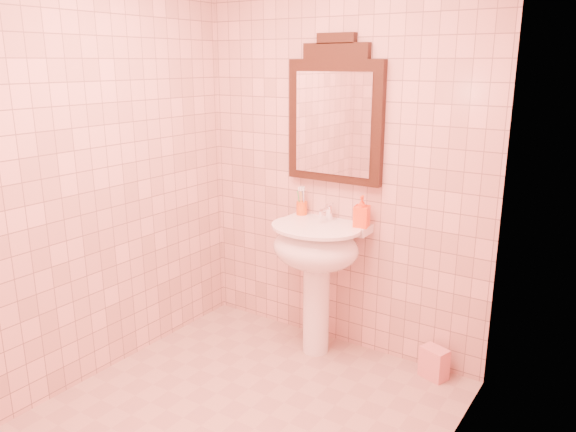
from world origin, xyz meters
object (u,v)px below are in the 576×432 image
Objects in this scene: towel at (434,363)px; toothbrush_cup at (302,208)px; mirror at (335,115)px; soap_dispenser at (362,211)px; pedestal_sink at (316,256)px.

toothbrush_cup is at bearing 177.40° from towel.
towel is (0.76, -0.08, -1.43)m from mirror.
soap_dispenser reaches higher than toothbrush_cup.
mirror is at bearing 90.00° from pedestal_sink.
soap_dispenser is at bearing -15.66° from mirror.
toothbrush_cup is at bearing 164.91° from soap_dispenser.
mirror is 0.65m from toothbrush_cup.
pedestal_sink is 4.52× the size of towel.
soap_dispenser is at bearing 29.19° from pedestal_sink.
mirror reaches higher than towel.
pedestal_sink is 5.25× the size of toothbrush_cup.
mirror reaches higher than pedestal_sink.
toothbrush_cup is (-0.21, -0.03, -0.61)m from mirror.
soap_dispenser reaches higher than pedestal_sink.
mirror is at bearing 174.10° from towel.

